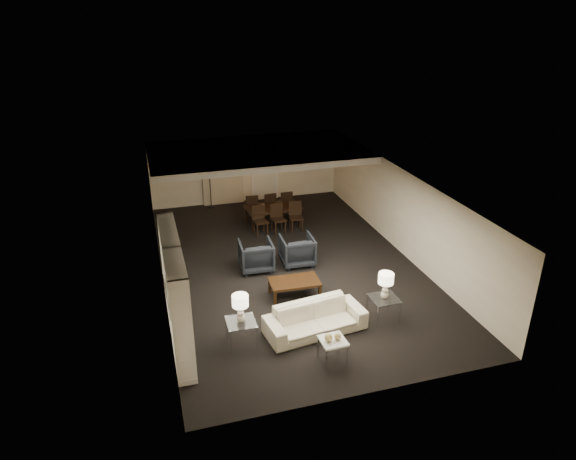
{
  "coord_description": "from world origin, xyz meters",
  "views": [
    {
      "loc": [
        -3.69,
        -12.5,
        6.88
      ],
      "look_at": [
        0.0,
        0.0,
        1.1
      ],
      "focal_mm": 32.0,
      "sensor_mm": 36.0,
      "label": 1
    }
  ],
  "objects_px": {
    "sofa": "(315,319)",
    "television": "(174,280)",
    "chair_fl": "(252,207)",
    "pendant_light": "(267,166)",
    "table_lamp_right": "(385,286)",
    "vase_blue": "(181,320)",
    "chair_nr": "(296,217)",
    "chair_fr": "(285,203)",
    "marble_table": "(333,350)",
    "coffee_table": "(294,288)",
    "floor_speaker": "(179,261)",
    "floor_lamp": "(210,184)",
    "side_table_left": "(242,333)",
    "vase_amber": "(175,280)",
    "table_lamp_left": "(241,309)",
    "dining_table": "(273,216)",
    "chair_nm": "(279,219)",
    "armchair_right": "(297,250)",
    "armchair_left": "(256,256)",
    "chair_nl": "(261,221)",
    "chair_fm": "(269,205)",
    "side_table_right": "(383,309)"
  },
  "relations": [
    {
      "from": "sofa",
      "to": "television",
      "type": "distance_m",
      "value": 3.34
    },
    {
      "from": "vase_blue",
      "to": "chair_fr",
      "type": "xyz_separation_m",
      "value": [
        4.26,
        7.29,
        -0.66
      ]
    },
    {
      "from": "floor_speaker",
      "to": "chair_fr",
      "type": "distance_m",
      "value": 5.38
    },
    {
      "from": "vase_blue",
      "to": "chair_nr",
      "type": "relative_size",
      "value": 0.17
    },
    {
      "from": "dining_table",
      "to": "marble_table",
      "type": "bearing_deg",
      "value": -97.84
    },
    {
      "from": "chair_nr",
      "to": "floor_lamp",
      "type": "relative_size",
      "value": 0.53
    },
    {
      "from": "pendant_light",
      "to": "side_table_right",
      "type": "distance_m",
      "value": 7.05
    },
    {
      "from": "armchair_left",
      "to": "side_table_left",
      "type": "relative_size",
      "value": 1.49
    },
    {
      "from": "coffee_table",
      "to": "chair_fl",
      "type": "bearing_deg",
      "value": 89.15
    },
    {
      "from": "side_table_left",
      "to": "chair_fl",
      "type": "height_order",
      "value": "chair_fl"
    },
    {
      "from": "dining_table",
      "to": "coffee_table",
      "type": "bearing_deg",
      "value": -100.9
    },
    {
      "from": "side_table_left",
      "to": "dining_table",
      "type": "xyz_separation_m",
      "value": [
        2.38,
        6.21,
        0.03
      ]
    },
    {
      "from": "vase_amber",
      "to": "chair_fr",
      "type": "distance_m",
      "value": 7.88
    },
    {
      "from": "pendant_light",
      "to": "dining_table",
      "type": "relative_size",
      "value": 0.28
    },
    {
      "from": "side_table_left",
      "to": "side_table_right",
      "type": "bearing_deg",
      "value": 0.0
    },
    {
      "from": "coffee_table",
      "to": "table_lamp_left",
      "type": "xyz_separation_m",
      "value": [
        -1.7,
        -1.6,
        0.69
      ]
    },
    {
      "from": "coffee_table",
      "to": "floor_speaker",
      "type": "distance_m",
      "value": 3.2
    },
    {
      "from": "chair_nr",
      "to": "vase_amber",
      "type": "bearing_deg",
      "value": -123.76
    },
    {
      "from": "table_lamp_right",
      "to": "chair_nl",
      "type": "xyz_separation_m",
      "value": [
        -1.62,
        5.56,
        -0.43
      ]
    },
    {
      "from": "coffee_table",
      "to": "side_table_left",
      "type": "xyz_separation_m",
      "value": [
        -1.7,
        -1.6,
        0.07
      ]
    },
    {
      "from": "chair_fr",
      "to": "marble_table",
      "type": "bearing_deg",
      "value": 80.91
    },
    {
      "from": "armchair_right",
      "to": "floor_speaker",
      "type": "distance_m",
      "value": 3.31
    },
    {
      "from": "chair_nl",
      "to": "armchair_right",
      "type": "bearing_deg",
      "value": -83.54
    },
    {
      "from": "floor_speaker",
      "to": "dining_table",
      "type": "distance_m",
      "value": 4.5
    },
    {
      "from": "vase_amber",
      "to": "chair_fr",
      "type": "xyz_separation_m",
      "value": [
        4.26,
        6.53,
        -1.17
      ]
    },
    {
      "from": "pendant_light",
      "to": "floor_speaker",
      "type": "height_order",
      "value": "pendant_light"
    },
    {
      "from": "coffee_table",
      "to": "television",
      "type": "xyz_separation_m",
      "value": [
        -2.96,
        -0.24,
        0.85
      ]
    },
    {
      "from": "chair_nm",
      "to": "vase_blue",
      "type": "bearing_deg",
      "value": -128.05
    },
    {
      "from": "television",
      "to": "chair_fl",
      "type": "distance_m",
      "value": 6.31
    },
    {
      "from": "coffee_table",
      "to": "side_table_right",
      "type": "height_order",
      "value": "side_table_right"
    },
    {
      "from": "dining_table",
      "to": "chair_nm",
      "type": "xyz_separation_m",
      "value": [
        0.0,
        -0.65,
        0.16
      ]
    },
    {
      "from": "television",
      "to": "chair_fm",
      "type": "height_order",
      "value": "television"
    },
    {
      "from": "marble_table",
      "to": "table_lamp_left",
      "type": "bearing_deg",
      "value": 147.09
    },
    {
      "from": "side_table_left",
      "to": "chair_fl",
      "type": "relative_size",
      "value": 0.66
    },
    {
      "from": "chair_fl",
      "to": "pendant_light",
      "type": "bearing_deg",
      "value": 177.4
    },
    {
      "from": "armchair_right",
      "to": "table_lamp_right",
      "type": "distance_m",
      "value": 3.51
    },
    {
      "from": "coffee_table",
      "to": "chair_fr",
      "type": "xyz_separation_m",
      "value": [
        1.28,
        5.26,
        0.25
      ]
    },
    {
      "from": "coffee_table",
      "to": "table_lamp_right",
      "type": "height_order",
      "value": "table_lamp_right"
    },
    {
      "from": "sofa",
      "to": "table_lamp_left",
      "type": "bearing_deg",
      "value": 172.29
    },
    {
      "from": "vase_blue",
      "to": "chair_fm",
      "type": "xyz_separation_m",
      "value": [
        3.66,
        7.29,
        -0.66
      ]
    },
    {
      "from": "sofa",
      "to": "vase_blue",
      "type": "distance_m",
      "value": 3.12
    },
    {
      "from": "floor_lamp",
      "to": "side_table_left",
      "type": "bearing_deg",
      "value": -94.15
    },
    {
      "from": "marble_table",
      "to": "floor_speaker",
      "type": "distance_m",
      "value": 5.14
    },
    {
      "from": "table_lamp_right",
      "to": "sofa",
      "type": "bearing_deg",
      "value": 180.0
    },
    {
      "from": "table_lamp_left",
      "to": "chair_nl",
      "type": "height_order",
      "value": "table_lamp_left"
    },
    {
      "from": "chair_nm",
      "to": "chair_fl",
      "type": "xyz_separation_m",
      "value": [
        -0.6,
        1.3,
        0.0
      ]
    },
    {
      "from": "sofa",
      "to": "chair_nr",
      "type": "bearing_deg",
      "value": 69.34
    },
    {
      "from": "table_lamp_right",
      "to": "chair_fl",
      "type": "relative_size",
      "value": 0.68
    },
    {
      "from": "marble_table",
      "to": "pendant_light",
      "type": "bearing_deg",
      "value": 85.47
    },
    {
      "from": "vase_amber",
      "to": "chair_fl",
      "type": "distance_m",
      "value": 7.31
    }
  ]
}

